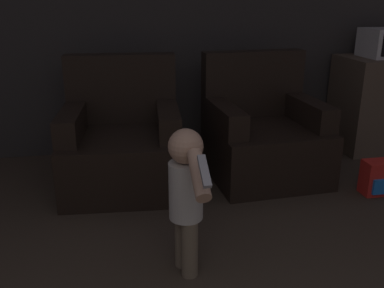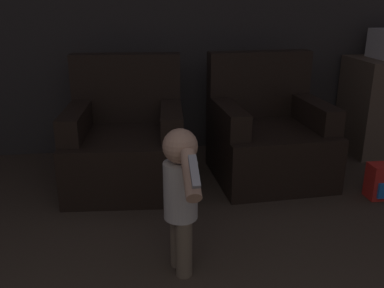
% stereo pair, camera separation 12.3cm
% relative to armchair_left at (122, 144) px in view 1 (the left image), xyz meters
% --- Properties ---
extents(wall_back, '(8.40, 0.05, 2.60)m').
position_rel_armchair_left_xyz_m(wall_back, '(0.11, 0.83, 0.96)').
color(wall_back, '#33302D').
rests_on(wall_back, ground_plane).
extents(armchair_left, '(0.95, 0.92, 1.01)m').
position_rel_armchair_left_xyz_m(armchair_left, '(0.00, 0.00, 0.00)').
color(armchair_left, black).
rests_on(armchair_left, ground_plane).
extents(armchair_right, '(0.93, 0.90, 1.01)m').
position_rel_armchair_left_xyz_m(armchair_right, '(1.17, 0.00, 0.00)').
color(armchair_right, black).
rests_on(armchair_right, ground_plane).
extents(person_toddler, '(0.18, 0.57, 0.83)m').
position_rel_armchair_left_xyz_m(person_toddler, '(0.30, -1.24, 0.15)').
color(person_toddler, brown).
rests_on(person_toddler, ground_plane).
extents(toy_backpack, '(0.22, 0.17, 0.27)m').
position_rel_armchair_left_xyz_m(toy_backpack, '(1.90, -0.54, -0.21)').
color(toy_backpack, red).
rests_on(toy_backpack, ground_plane).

